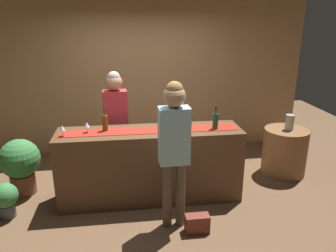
% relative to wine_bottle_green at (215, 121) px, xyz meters
% --- Properties ---
extents(ground_plane, '(10.00, 10.00, 0.00)m').
position_rel_wine_bottle_green_xyz_m(ground_plane, '(-0.86, 0.05, -1.10)').
color(ground_plane, brown).
extents(back_wall, '(6.00, 0.12, 2.90)m').
position_rel_wine_bottle_green_xyz_m(back_wall, '(-0.86, 1.95, 0.35)').
color(back_wall, tan).
rests_on(back_wall, ground).
extents(bar_counter, '(2.42, 0.60, 0.99)m').
position_rel_wine_bottle_green_xyz_m(bar_counter, '(-0.86, 0.05, -0.61)').
color(bar_counter, '#543821').
rests_on(bar_counter, ground).
extents(counter_runner_cloth, '(2.30, 0.28, 0.01)m').
position_rel_wine_bottle_green_xyz_m(counter_runner_cloth, '(-0.86, 0.05, -0.11)').
color(counter_runner_cloth, maroon).
rests_on(counter_runner_cloth, bar_counter).
extents(wine_bottle_green, '(0.07, 0.07, 0.30)m').
position_rel_wine_bottle_green_xyz_m(wine_bottle_green, '(0.00, 0.00, 0.00)').
color(wine_bottle_green, '#194723').
rests_on(wine_bottle_green, bar_counter).
extents(wine_bottle_amber, '(0.07, 0.07, 0.30)m').
position_rel_wine_bottle_green_xyz_m(wine_bottle_amber, '(-1.43, 0.12, 0.00)').
color(wine_bottle_amber, brown).
rests_on(wine_bottle_amber, bar_counter).
extents(wine_glass_near_customer, '(0.07, 0.07, 0.14)m').
position_rel_wine_bottle_green_xyz_m(wine_glass_near_customer, '(-1.66, 0.07, -0.01)').
color(wine_glass_near_customer, silver).
rests_on(wine_glass_near_customer, bar_counter).
extents(wine_glass_mid_counter, '(0.07, 0.07, 0.14)m').
position_rel_wine_bottle_green_xyz_m(wine_glass_mid_counter, '(-0.72, 0.02, -0.01)').
color(wine_glass_mid_counter, silver).
rests_on(wine_glass_mid_counter, bar_counter).
extents(wine_glass_far_end, '(0.07, 0.07, 0.14)m').
position_rel_wine_bottle_green_xyz_m(wine_glass_far_end, '(-1.94, -0.03, -0.01)').
color(wine_glass_far_end, silver).
rests_on(wine_glass_far_end, bar_counter).
extents(bartender, '(0.36, 0.24, 1.68)m').
position_rel_wine_bottle_green_xyz_m(bartender, '(-1.31, 0.63, -0.06)').
color(bartender, '#26262B').
rests_on(bartender, ground).
extents(customer_sipping, '(0.34, 0.25, 1.76)m').
position_rel_wine_bottle_green_xyz_m(customer_sipping, '(-0.64, -0.61, -0.01)').
color(customer_sipping, brown).
rests_on(customer_sipping, ground).
extents(round_side_table, '(0.68, 0.68, 0.74)m').
position_rel_wine_bottle_green_xyz_m(round_side_table, '(1.31, 0.52, -0.73)').
color(round_side_table, brown).
rests_on(round_side_table, ground).
extents(vase_on_side_table, '(0.13, 0.13, 0.24)m').
position_rel_wine_bottle_green_xyz_m(vase_on_side_table, '(1.33, 0.51, -0.24)').
color(vase_on_side_table, '#A8A399').
rests_on(vase_on_side_table, round_side_table).
extents(potted_plant_tall, '(0.55, 0.55, 0.80)m').
position_rel_wine_bottle_green_xyz_m(potted_plant_tall, '(-2.65, 0.42, -0.64)').
color(potted_plant_tall, brown).
rests_on(potted_plant_tall, ground).
extents(potted_plant_small, '(0.31, 0.31, 0.45)m').
position_rel_wine_bottle_green_xyz_m(potted_plant_small, '(-2.68, -0.17, -0.84)').
color(potted_plant_small, '#4C4C51').
rests_on(potted_plant_small, ground).
extents(handbag, '(0.28, 0.14, 0.22)m').
position_rel_wine_bottle_green_xyz_m(handbag, '(-0.39, -0.80, -0.99)').
color(handbag, brown).
rests_on(handbag, ground).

